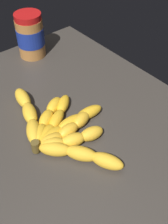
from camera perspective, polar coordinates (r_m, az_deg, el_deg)
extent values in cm
cube|color=#38332D|center=(72.62, -4.38, -2.61)|extent=(79.80, 65.57, 3.44)
ellipsoid|color=gold|center=(63.13, -6.07, -7.71)|extent=(7.91, 7.64, 3.38)
ellipsoid|color=gold|center=(62.03, -0.61, -8.67)|extent=(8.20, 7.12, 3.38)
ellipsoid|color=gold|center=(61.03, 4.85, -10.18)|extent=(8.33, 6.46, 3.38)
ellipsoid|color=gold|center=(64.08, -6.56, -6.72)|extent=(5.83, 6.93, 3.35)
ellipsoid|color=gold|center=(64.54, -2.33, -5.86)|extent=(5.21, 6.84, 3.35)
ellipsoid|color=gold|center=(65.78, 1.58, -4.54)|extent=(4.48, 6.60, 3.35)
ellipsoid|color=gold|center=(64.98, -6.88, -5.86)|extent=(4.08, 6.53, 3.25)
ellipsoid|color=gold|center=(66.57, -3.35, -3.92)|extent=(3.69, 6.35, 3.25)
ellipsoid|color=gold|center=(68.99, -0.62, -1.61)|extent=(4.86, 6.80, 3.25)
ellipsoid|color=gold|center=(65.91, -7.01, -5.03)|extent=(4.07, 8.04, 3.07)
ellipsoid|color=gold|center=(68.37, -3.01, -2.34)|extent=(3.25, 7.77, 3.07)
ellipsoid|color=gold|center=(70.92, 1.04, -0.12)|extent=(3.73, 7.94, 3.07)
ellipsoid|color=gold|center=(66.49, -8.00, -4.71)|extent=(5.60, 7.68, 2.90)
ellipsoid|color=gold|center=(69.76, -5.82, -1.45)|extent=(6.22, 7.58, 2.90)
ellipsoid|color=gold|center=(73.54, -4.36, 1.62)|extent=(6.74, 7.36, 2.90)
ellipsoid|color=gold|center=(66.69, -9.17, -4.53)|extent=(6.71, 6.87, 3.16)
ellipsoid|color=gold|center=(69.92, -7.91, -1.42)|extent=(6.33, 7.08, 3.16)
ellipsoid|color=gold|center=(73.18, -6.27, 1.33)|extent=(5.85, 7.18, 3.16)
ellipsoid|color=gold|center=(67.21, -10.44, -4.02)|extent=(8.87, 6.85, 3.53)
ellipsoid|color=gold|center=(71.76, -11.26, -0.28)|extent=(8.86, 5.96, 3.53)
ellipsoid|color=gold|center=(76.54, -12.66, 2.84)|extent=(8.66, 4.95, 3.53)
cylinder|color=brown|center=(64.06, -10.08, -7.13)|extent=(2.00, 2.00, 3.00)
cylinder|color=#B27238|center=(93.83, -11.08, 14.97)|extent=(8.72, 8.72, 12.57)
cylinder|color=navy|center=(93.53, -11.13, 15.30)|extent=(8.90, 8.90, 5.66)
cylinder|color=#B71414|center=(90.57, -11.73, 18.95)|extent=(8.49, 8.49, 1.94)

